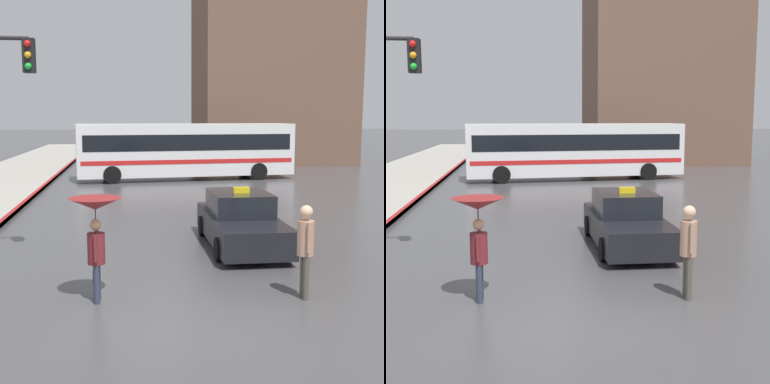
# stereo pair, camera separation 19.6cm
# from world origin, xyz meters

# --- Properties ---
(ground_plane) EXTENTS (300.00, 300.00, 0.00)m
(ground_plane) POSITION_xyz_m (0.00, 0.00, 0.00)
(ground_plane) COLOR #424244
(taxi) EXTENTS (1.91, 4.71, 1.65)m
(taxi) POSITION_xyz_m (1.76, 5.73, 0.68)
(taxi) COLOR black
(taxi) RESTS_ON ground_plane
(city_bus) EXTENTS (12.46, 3.72, 3.17)m
(city_bus) POSITION_xyz_m (2.05, 21.87, 1.76)
(city_bus) COLOR silver
(city_bus) RESTS_ON ground_plane
(pedestrian_with_umbrella) EXTENTS (1.00, 1.00, 2.04)m
(pedestrian_with_umbrella) POSITION_xyz_m (-1.95, 1.60, 1.60)
(pedestrian_with_umbrella) COLOR #2D3347
(pedestrian_with_umbrella) RESTS_ON ground_plane
(pedestrian_man) EXTENTS (0.34, 0.48, 1.86)m
(pedestrian_man) POSITION_xyz_m (2.10, 1.32, 1.12)
(pedestrian_man) COLOR #4C473D
(pedestrian_man) RESTS_ON ground_plane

